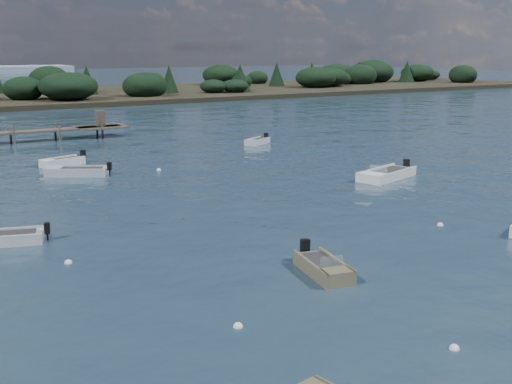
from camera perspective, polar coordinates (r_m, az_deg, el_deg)
ground at (r=78.33m, az=-19.11°, el=5.47°), size 400.00×400.00×0.00m
dinghy_extra_a at (r=26.19m, az=6.00°, el=-6.93°), size 1.94×3.72×1.25m
dinghy_extra_b at (r=47.68m, az=-15.66°, el=1.63°), size 4.50×3.49×1.19m
dinghy_mid_white_b at (r=45.71m, az=11.52°, el=1.41°), size 5.51×3.27×1.35m
tender_far_grey_b at (r=60.84m, az=0.13°, el=4.42°), size 3.26×2.43×1.13m
tender_far_white at (r=51.85m, az=-16.81°, el=2.45°), size 3.78×2.26×1.27m
buoy_a at (r=20.93m, az=17.21°, el=-13.20°), size 0.32×0.32×0.32m
buoy_b at (r=34.37m, az=16.05°, el=-2.87°), size 0.32×0.32×0.32m
buoy_c at (r=28.54m, az=-16.35°, el=-6.08°), size 0.32×0.32×0.32m
buoy_e at (r=48.37m, az=-8.63°, el=1.92°), size 0.32×0.32×0.32m
buoy_extra_b at (r=21.48m, az=-1.61°, el=-11.90°), size 0.32×0.32×0.32m
far_headland at (r=123.42m, az=-11.81°, el=9.22°), size 190.00×40.00×5.80m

